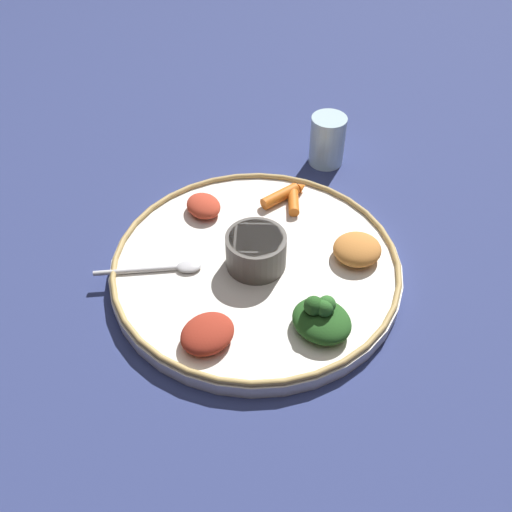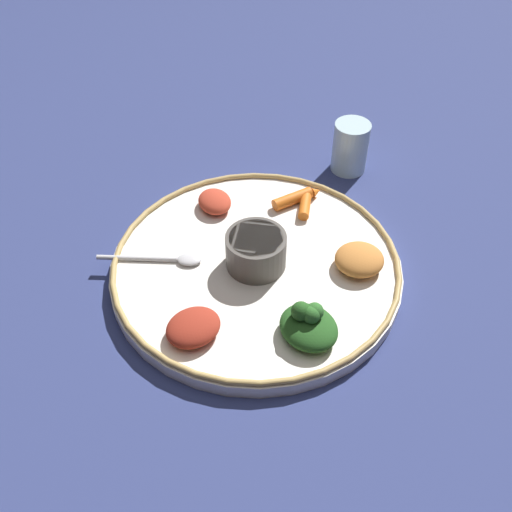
# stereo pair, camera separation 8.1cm
# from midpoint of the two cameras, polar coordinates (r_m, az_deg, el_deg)

# --- Properties ---
(ground_plane) EXTENTS (2.40, 2.40, 0.00)m
(ground_plane) POSITION_cam_midpoint_polar(r_m,az_deg,el_deg) (0.84, 2.77, -1.82)
(ground_plane) COLOR navy
(platter) EXTENTS (0.40, 0.40, 0.02)m
(platter) POSITION_cam_midpoint_polar(r_m,az_deg,el_deg) (0.83, 2.80, -1.36)
(platter) COLOR white
(platter) RESTS_ON ground_plane
(platter_rim) EXTENTS (0.40, 0.40, 0.01)m
(platter_rim) POSITION_cam_midpoint_polar(r_m,az_deg,el_deg) (0.82, 2.83, -0.73)
(platter_rim) COLOR tan
(platter_rim) RESTS_ON platter
(center_bowl) EXTENTS (0.08, 0.08, 0.05)m
(center_bowl) POSITION_cam_midpoint_polar(r_m,az_deg,el_deg) (0.81, 2.89, 0.44)
(center_bowl) COLOR #4C4742
(center_bowl) RESTS_ON platter
(spoon) EXTENTS (0.09, 0.13, 0.01)m
(spoon) POSITION_cam_midpoint_polar(r_m,az_deg,el_deg) (0.83, -5.68, -0.42)
(spoon) COLOR silver
(spoon) RESTS_ON platter
(greens_pile) EXTENTS (0.09, 0.10, 0.05)m
(greens_pile) POSITION_cam_midpoint_polar(r_m,az_deg,el_deg) (0.74, 8.19, -6.63)
(greens_pile) COLOR #23511E
(greens_pile) RESTS_ON platter
(carrot_near_spoon) EXTENTS (0.07, 0.04, 0.02)m
(carrot_near_spoon) POSITION_cam_midpoint_polar(r_m,az_deg,el_deg) (0.91, 7.28, 5.01)
(carrot_near_spoon) COLOR orange
(carrot_near_spoon) RESTS_ON platter
(carrot_outer) EXTENTS (0.08, 0.05, 0.02)m
(carrot_outer) POSITION_cam_midpoint_polar(r_m,az_deg,el_deg) (0.92, 6.36, 5.42)
(carrot_outer) COLOR orange
(carrot_outer) RESTS_ON platter
(mound_beet) EXTENTS (0.09, 0.08, 0.03)m
(mound_beet) POSITION_cam_midpoint_polar(r_m,az_deg,el_deg) (0.73, -2.83, -6.94)
(mound_beet) COLOR maroon
(mound_beet) RESTS_ON platter
(mound_squash) EXTENTS (0.09, 0.09, 0.03)m
(mound_squash) POSITION_cam_midpoint_polar(r_m,az_deg,el_deg) (0.83, 12.56, -0.46)
(mound_squash) COLOR #C67A38
(mound_squash) RESTS_ON platter
(mound_berbere_red) EXTENTS (0.07, 0.07, 0.02)m
(mound_berbere_red) POSITION_cam_midpoint_polar(r_m,az_deg,el_deg) (0.90, -1.37, 5.07)
(mound_berbere_red) COLOR #B73D28
(mound_berbere_red) RESTS_ON platter
(drinking_glass) EXTENTS (0.06, 0.06, 0.09)m
(drinking_glass) POSITION_cam_midpoint_polar(r_m,az_deg,el_deg) (1.02, 10.98, 9.82)
(drinking_glass) COLOR silver
(drinking_glass) RESTS_ON ground_plane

